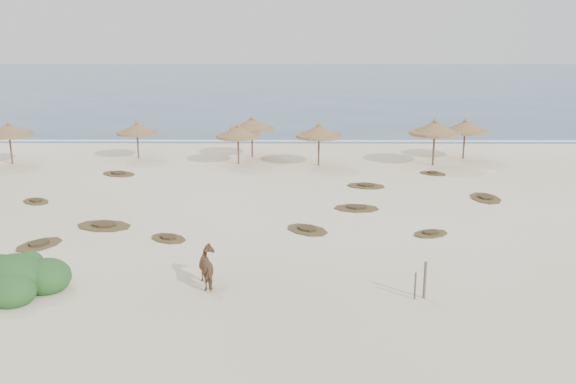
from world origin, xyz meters
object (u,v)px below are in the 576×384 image
horse (210,267)px  bush (16,278)px  palapa_1 (137,129)px  palapa_0 (9,130)px

horse → bush: (-6.74, -0.71, -0.15)m
palapa_1 → horse: bearing=-70.8°
horse → bush: size_ratio=0.45×
palapa_0 → bush: 23.28m
palapa_0 → bush: (9.22, -21.31, -1.74)m
palapa_0 → palapa_1: (8.13, 1.84, -0.20)m
palapa_1 → horse: palapa_1 is taller
palapa_0 → palapa_1: bearing=12.7°
palapa_0 → bush: palapa_0 is taller
horse → palapa_0: bearing=-72.5°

